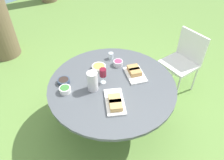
% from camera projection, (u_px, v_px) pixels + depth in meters
% --- Properties ---
extents(ground_plane, '(40.00, 40.00, 0.00)m').
position_uv_depth(ground_plane, '(112.00, 123.00, 2.87)').
color(ground_plane, '#668E42').
extents(dining_table, '(1.41, 1.41, 0.70)m').
position_uv_depth(dining_table, '(112.00, 89.00, 2.46)').
color(dining_table, '#4C4C51').
rests_on(dining_table, ground_plane).
extents(chair_near_right, '(0.50, 0.52, 0.89)m').
position_uv_depth(chair_near_right, '(184.00, 58.00, 3.07)').
color(chair_near_right, silver).
rests_on(chair_near_right, ground_plane).
extents(water_pitcher, '(0.12, 0.11, 0.23)m').
position_uv_depth(water_pitcher, '(93.00, 81.00, 2.27)').
color(water_pitcher, silver).
rests_on(water_pitcher, dining_table).
extents(wine_glass, '(0.07, 0.07, 0.19)m').
position_uv_depth(wine_glass, '(103.00, 73.00, 2.33)').
color(wine_glass, silver).
rests_on(wine_glass, dining_table).
extents(platter_bread_main, '(0.33, 0.36, 0.07)m').
position_uv_depth(platter_bread_main, '(135.00, 72.00, 2.51)').
color(platter_bread_main, white).
rests_on(platter_bread_main, dining_table).
extents(platter_charcuterie, '(0.38, 0.40, 0.07)m').
position_uv_depth(platter_charcuterie, '(115.00, 102.00, 2.17)').
color(platter_charcuterie, white).
rests_on(platter_charcuterie, dining_table).
extents(bowl_fries, '(0.17, 0.17, 0.05)m').
position_uv_depth(bowl_fries, '(99.00, 67.00, 2.58)').
color(bowl_fries, beige).
rests_on(bowl_fries, dining_table).
extents(bowl_salad, '(0.12, 0.12, 0.06)m').
position_uv_depth(bowl_salad, '(65.00, 89.00, 2.29)').
color(bowl_salad, white).
rests_on(bowl_salad, dining_table).
extents(bowl_olives, '(0.13, 0.13, 0.05)m').
position_uv_depth(bowl_olives, '(64.00, 81.00, 2.40)').
color(bowl_olives, '#334256').
rests_on(bowl_olives, dining_table).
extents(bowl_dip_red, '(0.12, 0.12, 0.06)m').
position_uv_depth(bowl_dip_red, '(118.00, 63.00, 2.64)').
color(bowl_dip_red, silver).
rests_on(bowl_dip_red, dining_table).
extents(cup_water_near, '(0.06, 0.06, 0.08)m').
position_uv_depth(cup_water_near, '(111.00, 56.00, 2.73)').
color(cup_water_near, silver).
rests_on(cup_water_near, dining_table).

